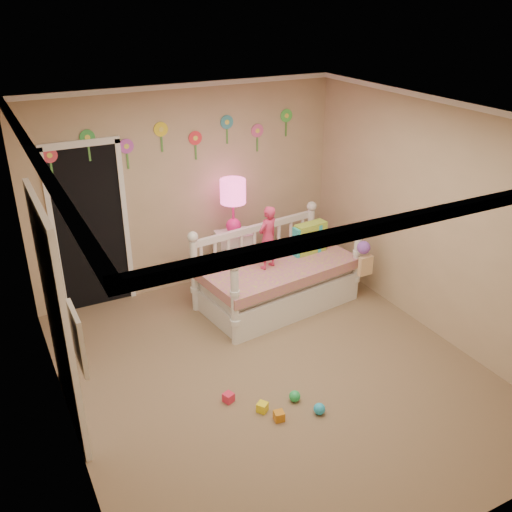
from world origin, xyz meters
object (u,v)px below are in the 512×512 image
table_lamp (233,198)px  daybed (277,266)px  child (268,238)px  nightstand (234,259)px

table_lamp → daybed: bearing=-71.7°
daybed → child: size_ratio=2.47×
nightstand → table_lamp: (-0.00, -0.00, 0.84)m
child → nightstand: (-0.07, 0.79, -0.59)m
table_lamp → child: bearing=-85.1°
nightstand → table_lamp: 0.84m
child → nightstand: 0.99m
daybed → table_lamp: (-0.24, 0.72, 0.69)m
child → nightstand: size_ratio=1.05×
daybed → child: bearing=-165.4°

